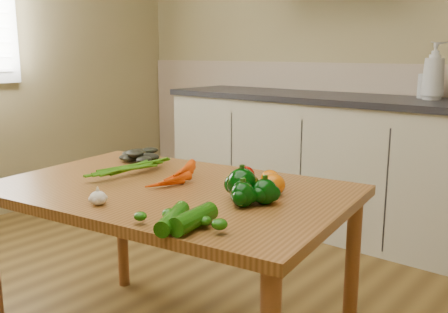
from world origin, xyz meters
name	(u,v)px	position (x,y,z in m)	size (l,w,h in m)	color
room	(57,29)	(0.00, 0.17, 1.25)	(4.04, 5.04, 2.64)	brown
counter_run	(364,166)	(0.21, 2.19, 0.46)	(2.84, 0.64, 1.14)	#BBB59C
table	(171,207)	(0.22, 0.46, 0.61)	(1.39, 1.01, 0.69)	brown
soap_bottle_a	(434,71)	(0.57, 2.26, 1.07)	(0.13, 0.13, 0.33)	silver
soap_bottle_b	(429,80)	(0.52, 2.34, 1.01)	(0.10, 0.10, 0.22)	silver
carrot_bunch	(163,172)	(0.13, 0.51, 0.72)	(0.24, 0.18, 0.06)	#E94605
leafy_greens	(143,152)	(-0.18, 0.68, 0.73)	(0.18, 0.17, 0.09)	black
garlic_bulb	(98,198)	(0.20, 0.16, 0.71)	(0.05, 0.05, 0.05)	silver
pepper_a	(242,184)	(0.52, 0.51, 0.74)	(0.10, 0.10, 0.10)	#022F04
pepper_b	(265,192)	(0.61, 0.51, 0.73)	(0.08, 0.08, 0.08)	#022F04
pepper_c	(243,195)	(0.57, 0.44, 0.73)	(0.08, 0.08, 0.08)	#022F04
tomato_a	(245,175)	(0.40, 0.67, 0.72)	(0.07, 0.07, 0.07)	#870B02
tomato_b	(270,178)	(0.50, 0.70, 0.72)	(0.07, 0.07, 0.06)	#DE6405
tomato_c	(273,184)	(0.57, 0.61, 0.73)	(0.08, 0.08, 0.08)	#DE6405
zucchini_a	(194,219)	(0.59, 0.19, 0.72)	(0.06, 0.06, 0.17)	#134C08
zucchini_b	(172,218)	(0.53, 0.17, 0.71)	(0.05, 0.05, 0.19)	#134C08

